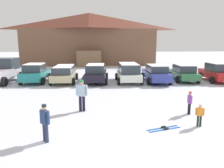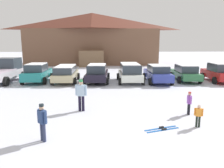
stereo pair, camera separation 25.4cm
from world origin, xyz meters
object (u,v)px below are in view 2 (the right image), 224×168
ski_lodge (92,38)px  parked_white_suv (130,72)px  skier_child_in_purple_jacket (189,102)px  pickup_truck (4,71)px  parked_teal_hatchback (37,73)px  skier_child_in_orange_jacket (198,114)px  skier_adult_in_blue_parka (81,93)px  pair_of_skis (162,129)px  parked_blue_hatchback (157,73)px  parked_green_coupe (185,73)px  skier_teen_in_navy_coat (42,120)px  parked_black_sedan (97,73)px  parked_red_sedan (219,72)px  parked_beige_suv (66,73)px

ski_lodge → parked_white_suv: size_ratio=4.95×
parked_white_suv → skier_child_in_purple_jacket: 9.36m
parked_white_suv → pickup_truck: pickup_truck is taller
ski_lodge → parked_teal_hatchback: size_ratio=5.06×
skier_child_in_orange_jacket → skier_adult_in_blue_parka: (-5.18, 2.46, 0.38)m
parked_white_suv → pair_of_skis: parked_white_suv is taller
parked_teal_hatchback → pickup_truck: (-3.01, 0.09, 0.14)m
pickup_truck → skier_adult_in_blue_parka: 11.87m
parked_blue_hatchback → skier_child_in_purple_jacket: 9.09m
parked_green_coupe → skier_teen_in_navy_coat: size_ratio=3.32×
pair_of_skis → skier_child_in_orange_jacket: bearing=7.1°
parked_black_sedan → parked_blue_hatchback: parked_black_sedan is taller
parked_red_sedan → skier_child_in_purple_jacket: parked_red_sedan is taller
skier_child_in_purple_jacket → ski_lodge: bearing=102.6°
parked_red_sedan → skier_child_in_orange_jacket: bearing=-121.6°
skier_adult_in_blue_parka → pair_of_skis: size_ratio=1.10×
pair_of_skis → ski_lodge: bearing=98.3°
pair_of_skis → skier_child_in_purple_jacket: bearing=45.1°
pickup_truck → skier_teen_in_navy_coat: bearing=-61.4°
parked_black_sedan → pair_of_skis: bearing=-75.2°
skier_adult_in_blue_parka → pair_of_skis: (3.59, -2.66, -0.92)m
ski_lodge → pair_of_skis: 29.37m
skier_teen_in_navy_coat → skier_adult_in_blue_parka: 3.71m
parked_beige_suv → pickup_truck: size_ratio=0.82×
ski_lodge → skier_child_in_purple_jacket: bearing=-77.4°
parked_white_suv → pair_of_skis: 11.04m
parked_teal_hatchback → parked_white_suv: 8.43m
parked_blue_hatchback → skier_adult_in_blue_parka: (-6.07, -8.25, 0.13)m
parked_beige_suv → pair_of_skis: parked_beige_suv is taller
ski_lodge → pair_of_skis: size_ratio=14.20×
ski_lodge → pickup_truck: bearing=-112.8°
pickup_truck → parked_green_coupe: bearing=-0.2°
pair_of_skis → skier_adult_in_blue_parka: bearing=143.5°
parked_black_sedan → skier_child_in_orange_jacket: 12.01m
parked_blue_hatchback → skier_teen_in_navy_coat: 13.79m
parked_green_coupe → pair_of_skis: bearing=-114.5°
parked_beige_suv → parked_green_coupe: size_ratio=0.98×
parked_green_coupe → pickup_truck: (-16.70, 0.06, 0.21)m
skier_child_in_orange_jacket → ski_lodge: bearing=101.5°
parked_green_coupe → parked_black_sedan: bearing=-178.6°
parked_black_sedan → skier_adult_in_blue_parka: size_ratio=2.92×
ski_lodge → parked_black_sedan: bearing=-86.0°
pickup_truck → pair_of_skis: size_ratio=3.65×
ski_lodge → pair_of_skis: (4.21, -28.76, -4.20)m
parked_blue_hatchback → skier_adult_in_blue_parka: 10.24m
parked_beige_suv → parked_red_sedan: (14.01, -0.36, 0.03)m
parked_beige_suv → skier_child_in_orange_jacket: (7.42, -11.08, -0.27)m
parked_white_suv → skier_adult_in_blue_parka: parked_white_suv is taller
parked_teal_hatchback → skier_teen_in_navy_coat: 12.93m
skier_child_in_orange_jacket → pair_of_skis: size_ratio=0.65×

